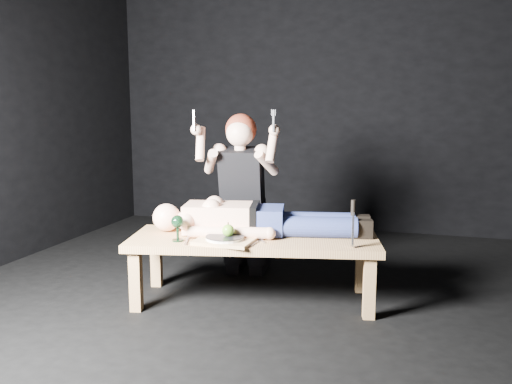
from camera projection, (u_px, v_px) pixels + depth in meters
ground at (283, 309)px, 3.56m from camera, size 5.00×5.00×0.00m
back_wall at (341, 89)px, 5.69m from camera, size 5.00×0.00×5.00m
table at (254, 269)px, 3.69m from camera, size 1.76×0.95×0.45m
lying_man at (262, 216)px, 3.74m from camera, size 1.64×0.79×0.25m
kneeling_woman at (244, 194)px, 4.18m from camera, size 0.77×0.84×1.31m
serving_tray at (225, 241)px, 3.50m from camera, size 0.38×0.28×0.02m
plate at (225, 238)px, 3.50m from camera, size 0.26×0.26×0.02m
apple at (228, 230)px, 3.49m from camera, size 0.08×0.08×0.08m
goblet at (178, 228)px, 3.53m from camera, size 0.10×0.10×0.17m
fork_flat at (186, 242)px, 3.52m from camera, size 0.07×0.17×0.01m
knife_flat at (255, 243)px, 3.48m from camera, size 0.03×0.18×0.01m
spoon_flat at (261, 240)px, 3.56m from camera, size 0.11×0.16×0.01m
carving_knife at (353, 224)px, 3.35m from camera, size 0.05×0.05×0.30m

